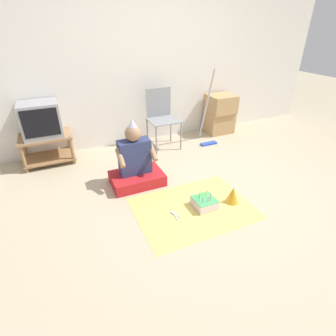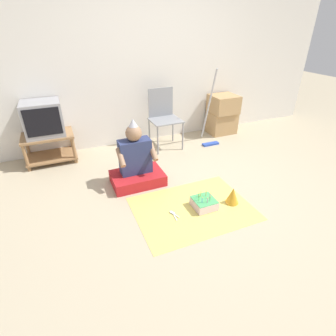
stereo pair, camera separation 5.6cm
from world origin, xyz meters
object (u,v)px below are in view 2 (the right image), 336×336
Objects in this scene: person_seated at (136,165)px; party_hat_blue at (233,195)px; folding_chair at (163,114)px; birthday_cake at (204,203)px; tv at (43,118)px; cardboard_box_stack at (222,114)px; dust_mop at (210,123)px.

party_hat_blue is at bearing -44.41° from person_seated.
folding_chair is 1.81m from party_hat_blue.
birthday_cake is at bearing -56.50° from person_seated.
person_seated is 4.35× the size of party_hat_blue.
folding_chair is 1.21m from person_seated.
tv is 2.44m from birthday_cake.
person_seated is (-0.73, -0.92, -0.28)m from folding_chair.
dust_mop is at bearing -144.90° from cardboard_box_stack.
dust_mop is (2.43, -0.34, -0.29)m from tv.
party_hat_blue is (0.33, -0.05, 0.04)m from birthday_cake.
cardboard_box_stack is (2.88, -0.02, -0.29)m from tv.
dust_mop is (-0.46, -0.32, -0.00)m from cardboard_box_stack.
tv is 2.59× the size of party_hat_blue.
cardboard_box_stack is at bearing 35.10° from dust_mop.
folding_chair is 3.86× the size of birthday_cake.
birthday_cake is at bearing -97.16° from folding_chair.
tv is 0.60× the size of person_seated.
tv is at bearing 129.07° from birthday_cake.
birthday_cake is (1.49, -1.84, -0.58)m from tv.
tv is 1.71m from folding_chair.
birthday_cake is (0.52, -0.79, -0.19)m from person_seated.
cardboard_box_stack is at bearing 60.49° from party_hat_blue.
cardboard_box_stack reaches higher than party_hat_blue.
person_seated is at bearing 135.59° from party_hat_blue.
dust_mop is (0.72, -0.20, -0.18)m from folding_chair.
person_seated is 1.20m from party_hat_blue.
cardboard_box_stack is at bearing 52.59° from birthday_cake.
birthday_cake is 1.24× the size of party_hat_blue.
tv is at bearing 179.69° from cardboard_box_stack.
folding_chair is (1.70, -0.13, -0.11)m from tv.
cardboard_box_stack is at bearing 28.41° from person_seated.
dust_mop is 1.63m from person_seated.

